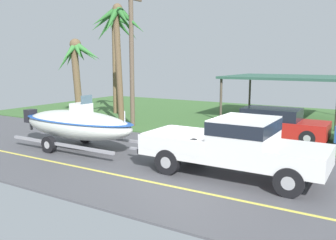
% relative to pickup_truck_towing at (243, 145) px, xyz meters
% --- Properties ---
extents(ground, '(36.00, 22.00, 0.11)m').
position_rel_pickup_truck_towing_xyz_m(ground, '(-1.76, 8.39, -1.03)').
color(ground, '#4C4C51').
extents(pickup_truck_towing, '(5.83, 2.08, 1.82)m').
position_rel_pickup_truck_towing_xyz_m(pickup_truck_towing, '(0.00, 0.00, 0.00)').
color(pickup_truck_towing, silver).
rests_on(pickup_truck_towing, ground).
extents(boat_on_trailer, '(6.51, 2.20, 2.20)m').
position_rel_pickup_truck_towing_xyz_m(boat_on_trailer, '(-6.89, 0.00, -0.01)').
color(boat_on_trailer, gray).
rests_on(boat_on_trailer, ground).
extents(parked_sedan_near, '(4.45, 1.81, 1.38)m').
position_rel_pickup_truck_towing_xyz_m(parked_sedan_near, '(-0.64, 6.12, -0.35)').
color(parked_sedan_near, '#B21E19').
rests_on(parked_sedan_near, ground).
extents(carport_awning, '(6.69, 5.70, 2.63)m').
position_rel_pickup_truck_towing_xyz_m(carport_awning, '(-1.52, 11.84, 1.49)').
color(carport_awning, '#4C4238').
rests_on(carport_awning, ground).
extents(palm_tree_near_left, '(3.23, 3.00, 6.48)m').
position_rel_pickup_truck_towing_xyz_m(palm_tree_near_left, '(-8.76, 5.10, 4.10)').
color(palm_tree_near_left, brown).
rests_on(palm_tree_near_left, ground).
extents(palm_tree_mid, '(3.46, 2.94, 4.89)m').
position_rel_pickup_truck_towing_xyz_m(palm_tree_mid, '(-13.01, 6.23, 2.57)').
color(palm_tree_mid, brown).
rests_on(palm_tree_mid, ground).
extents(palm_tree_far_left, '(3.17, 3.33, 6.61)m').
position_rel_pickup_truck_towing_xyz_m(palm_tree_far_left, '(-11.84, 8.47, 4.15)').
color(palm_tree_far_left, brown).
rests_on(palm_tree_far_left, ground).
extents(utility_pole, '(0.24, 1.80, 7.26)m').
position_rel_pickup_truck_towing_xyz_m(utility_pole, '(-7.95, 5.13, 2.76)').
color(utility_pole, brown).
rests_on(utility_pole, ground).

